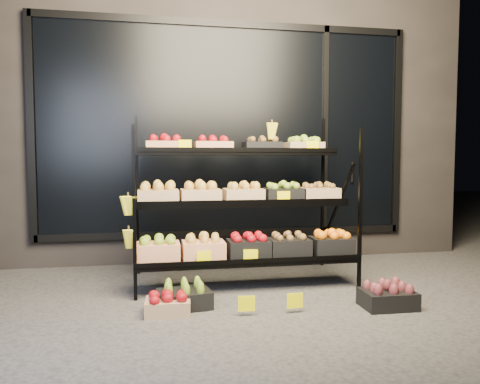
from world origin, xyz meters
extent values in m
plane|color=#514F4C|center=(0.00, 0.00, 0.00)|extent=(24.00, 24.00, 0.00)
cube|color=#2D2826|center=(0.00, 2.60, 1.75)|extent=(6.00, 2.00, 3.50)
cube|color=black|center=(0.00, 1.58, 1.55)|extent=(4.20, 0.04, 2.40)
cube|color=black|center=(0.00, 1.56, 0.34)|extent=(4.30, 0.06, 0.08)
cube|color=black|center=(0.00, 1.56, 2.76)|extent=(4.30, 0.06, 0.08)
cube|color=black|center=(-2.15, 1.56, 1.55)|extent=(0.08, 0.06, 2.50)
cube|color=black|center=(2.15, 1.56, 1.55)|extent=(0.08, 0.06, 2.50)
cube|color=black|center=(1.20, 1.56, 1.55)|extent=(0.06, 0.06, 2.50)
cylinder|color=black|center=(1.55, 1.53, 1.05)|extent=(0.02, 0.02, 0.25)
cube|color=black|center=(-1.02, 0.18, 0.75)|extent=(0.03, 0.03, 1.50)
cube|color=black|center=(1.02, 0.18, 0.75)|extent=(0.03, 0.03, 1.50)
cube|color=black|center=(-1.02, 1.15, 0.83)|extent=(0.03, 0.03, 1.66)
cube|color=black|center=(1.02, 1.15, 0.83)|extent=(0.03, 0.03, 1.66)
cube|color=black|center=(0.00, 0.35, 0.27)|extent=(2.05, 0.42, 0.03)
cube|color=black|center=(0.00, 0.15, 0.30)|extent=(2.05, 0.02, 0.05)
cube|color=black|center=(0.00, 0.65, 0.77)|extent=(2.05, 0.40, 0.03)
cube|color=black|center=(0.00, 0.46, 0.80)|extent=(2.05, 0.02, 0.05)
cube|color=black|center=(0.00, 0.95, 1.27)|extent=(2.05, 0.40, 0.03)
cube|color=black|center=(0.00, 0.76, 1.30)|extent=(2.05, 0.02, 0.05)
cube|color=tan|center=(-0.74, 0.95, 1.33)|extent=(0.38, 0.28, 0.11)
ellipsoid|color=#AC0C1C|center=(-0.74, 0.95, 1.42)|extent=(0.32, 0.24, 0.07)
cube|color=tan|center=(-0.25, 0.95, 1.33)|extent=(0.38, 0.28, 0.11)
ellipsoid|color=#AC0C1C|center=(-0.25, 0.95, 1.42)|extent=(0.32, 0.24, 0.07)
cube|color=black|center=(0.27, 0.95, 1.33)|extent=(0.38, 0.28, 0.11)
ellipsoid|color=brown|center=(0.27, 0.95, 1.42)|extent=(0.32, 0.24, 0.07)
cube|color=tan|center=(0.73, 0.95, 1.33)|extent=(0.38, 0.28, 0.11)
ellipsoid|color=#8FB32C|center=(0.73, 0.95, 1.42)|extent=(0.32, 0.24, 0.07)
cube|color=tan|center=(-0.82, 0.65, 0.85)|extent=(0.38, 0.28, 0.14)
ellipsoid|color=gold|center=(-0.82, 0.65, 0.95)|extent=(0.32, 0.24, 0.07)
cube|color=tan|center=(-0.41, 0.65, 0.85)|extent=(0.38, 0.28, 0.14)
ellipsoid|color=gold|center=(-0.41, 0.65, 0.95)|extent=(0.32, 0.24, 0.07)
cube|color=tan|center=(0.01, 0.65, 0.85)|extent=(0.38, 0.28, 0.14)
ellipsoid|color=gold|center=(0.01, 0.65, 0.95)|extent=(0.32, 0.24, 0.07)
cube|color=black|center=(0.42, 0.65, 0.85)|extent=(0.38, 0.28, 0.14)
ellipsoid|color=#8FB32C|center=(0.42, 0.65, 0.95)|extent=(0.32, 0.24, 0.07)
cube|color=tan|center=(0.79, 0.65, 0.85)|extent=(0.38, 0.28, 0.14)
ellipsoid|color=brown|center=(0.79, 0.65, 0.95)|extent=(0.32, 0.24, 0.07)
cube|color=tan|center=(-0.83, 0.35, 0.37)|extent=(0.38, 0.28, 0.18)
ellipsoid|color=#8FB32C|center=(-0.83, 0.35, 0.49)|extent=(0.32, 0.24, 0.07)
cube|color=tan|center=(-0.42, 0.35, 0.37)|extent=(0.38, 0.28, 0.18)
ellipsoid|color=gold|center=(-0.42, 0.35, 0.49)|extent=(0.32, 0.24, 0.07)
cube|color=black|center=(0.00, 0.35, 0.37)|extent=(0.38, 0.28, 0.18)
ellipsoid|color=#AC0C1C|center=(0.00, 0.35, 0.49)|extent=(0.32, 0.24, 0.07)
cube|color=black|center=(0.39, 0.35, 0.37)|extent=(0.38, 0.28, 0.18)
ellipsoid|color=brown|center=(0.39, 0.35, 0.49)|extent=(0.32, 0.24, 0.07)
cube|color=black|center=(0.81, 0.35, 0.37)|extent=(0.38, 0.28, 0.18)
ellipsoid|color=orange|center=(0.81, 0.35, 0.49)|extent=(0.32, 0.24, 0.07)
ellipsoid|color=yellow|center=(-1.07, 0.20, 0.90)|extent=(0.14, 0.08, 0.22)
ellipsoid|color=yellow|center=(-1.07, 0.20, 0.62)|extent=(0.14, 0.08, 0.22)
ellipsoid|color=yellow|center=(0.35, 0.85, 1.59)|extent=(0.14, 0.08, 0.22)
cube|color=#FFF300|center=(0.38, 0.50, 0.84)|extent=(0.13, 0.01, 0.12)
cube|color=#FFF300|center=(0.77, 0.80, 1.34)|extent=(0.13, 0.01, 0.12)
cube|color=#FFF300|center=(-0.55, 0.80, 1.34)|extent=(0.13, 0.01, 0.12)
cube|color=#FFF300|center=(-0.43, 0.20, 0.34)|extent=(0.13, 0.01, 0.12)
cube|color=#FFF300|center=(-0.01, 0.20, 0.34)|extent=(0.13, 0.01, 0.12)
cube|color=#FFF300|center=(-0.17, -0.40, 0.06)|extent=(0.13, 0.01, 0.12)
cube|color=#FFF300|center=(0.22, -0.40, 0.06)|extent=(0.13, 0.01, 0.12)
cube|color=tan|center=(-0.77, -0.24, 0.06)|extent=(0.36, 0.28, 0.12)
ellipsoid|color=#AC0C1C|center=(-0.77, -0.24, 0.15)|extent=(0.31, 0.23, 0.07)
cube|color=black|center=(-0.63, -0.10, 0.07)|extent=(0.46, 0.37, 0.14)
ellipsoid|color=#8FB32C|center=(-0.63, -0.10, 0.17)|extent=(0.39, 0.31, 0.07)
cube|color=black|center=(1.00, -0.41, 0.07)|extent=(0.42, 0.32, 0.14)
ellipsoid|color=brown|center=(1.00, -0.41, 0.17)|extent=(0.36, 0.27, 0.07)
camera|label=1|loc=(-0.88, -3.85, 1.21)|focal=35.00mm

